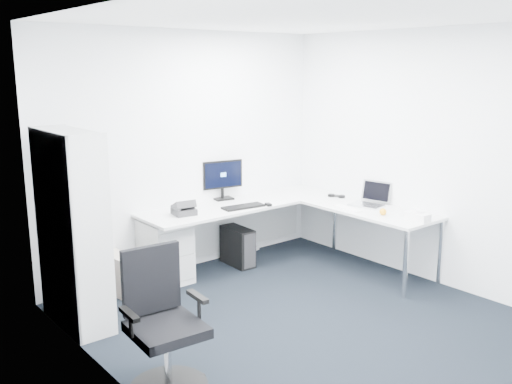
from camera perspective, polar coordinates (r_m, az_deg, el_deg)
ground at (r=5.32m, az=6.07°, el=-13.27°), size 4.20×4.20×0.00m
ceiling at (r=4.81m, az=6.84°, el=17.10°), size 4.20×4.20×0.00m
wall_back at (r=6.51m, az=-6.90°, el=3.95°), size 3.60×0.02×2.70m
wall_left at (r=3.84m, az=-12.73°, el=-2.23°), size 0.02×4.20×2.70m
wall_right at (r=6.29m, az=18.02°, el=3.13°), size 0.02×4.20×2.70m
l_desk at (r=6.49m, az=0.78°, el=-4.83°), size 2.56×1.43×0.75m
drawer_pedestal at (r=6.31m, az=-9.17°, el=-5.83°), size 0.45×0.55×0.68m
bookshelf at (r=5.32m, az=-17.87°, el=-3.59°), size 0.35×0.89×1.78m
task_chair at (r=4.16m, az=-8.92°, el=-13.06°), size 0.63×0.63×1.05m
black_pc_tower at (r=6.76m, az=-1.86°, el=-5.45°), size 0.22×0.47×0.45m
beige_pc_tower at (r=6.11m, az=-13.57°, el=-7.93°), size 0.24×0.46×0.42m
power_strip at (r=7.23m, az=-0.81°, el=-5.93°), size 0.39×0.15×0.04m
monitor at (r=6.77m, az=-3.31°, el=1.25°), size 0.52×0.25×0.48m
black_keyboard at (r=6.41m, az=-1.28°, el=-1.48°), size 0.50×0.23×0.02m
mouse at (r=6.50m, az=1.24°, el=-1.26°), size 0.08×0.10×0.03m
desk_phone at (r=6.15m, az=-7.23°, el=-1.55°), size 0.25×0.25×0.16m
laptop at (r=6.58m, az=11.05°, el=-0.28°), size 0.44×0.43×0.26m
white_keyboard at (r=6.43m, az=9.14°, el=-1.64°), size 0.16×0.39×0.01m
headphones at (r=6.99m, az=8.05°, el=-0.30°), size 0.19×0.23×0.05m
orange_fruit at (r=6.23m, az=12.58°, el=-1.94°), size 0.07×0.07×0.07m
tissue_box at (r=6.09m, az=15.84°, el=-2.40°), size 0.13×0.25×0.09m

